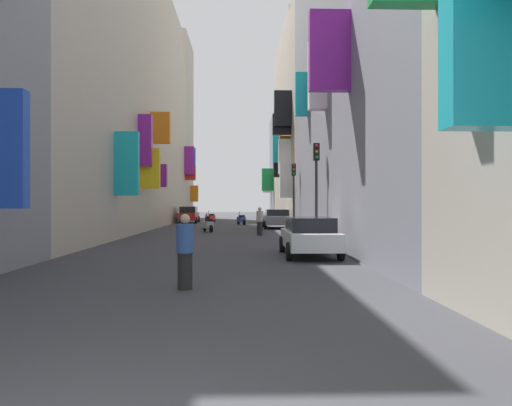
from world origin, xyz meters
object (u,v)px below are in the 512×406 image
at_px(parked_car_red, 189,214).
at_px(scooter_white, 207,222).
at_px(scooter_black, 181,221).
at_px(traffic_light_near_corner, 316,176).
at_px(parked_car_white, 309,235).
at_px(scooter_silver, 208,225).
at_px(pedestrian_near_left, 260,221).
at_px(scooter_blue, 241,220).
at_px(pedestrian_crossing, 185,252).
at_px(traffic_light_far_corner, 294,186).
at_px(scooter_red, 211,218).
at_px(parked_car_grey, 277,218).

height_order(parked_car_red, scooter_white, parked_car_red).
relative_size(scooter_black, traffic_light_near_corner, 0.44).
height_order(parked_car_white, scooter_silver, parked_car_white).
xyz_separation_m(parked_car_white, pedestrian_near_left, (-1.34, 11.05, 0.09)).
distance_m(scooter_blue, scooter_black, 6.17).
distance_m(parked_car_white, pedestrian_near_left, 11.13).
relative_size(scooter_black, pedestrian_crossing, 1.20).
bearing_deg(scooter_blue, parked_car_red, 139.33).
relative_size(parked_car_white, scooter_black, 2.11).
xyz_separation_m(parked_car_white, scooter_white, (-4.98, 19.04, -0.27)).
bearing_deg(parked_car_red, pedestrian_near_left, -71.36).
xyz_separation_m(parked_car_red, scooter_black, (0.34, -8.32, -0.34)).
bearing_deg(pedestrian_near_left, scooter_white, 114.50).
distance_m(parked_car_white, traffic_light_far_corner, 13.82).
relative_size(scooter_red, traffic_light_far_corner, 0.40).
relative_size(parked_car_grey, scooter_white, 2.39).
bearing_deg(parked_car_grey, parked_car_red, 127.76).
height_order(scooter_white, traffic_light_near_corner, traffic_light_near_corner).
xyz_separation_m(scooter_blue, scooter_black, (-4.71, -3.98, 0.00)).
height_order(parked_car_white, parked_car_grey, parked_car_grey).
xyz_separation_m(pedestrian_crossing, traffic_light_near_corner, (4.49, 10.49, 2.23)).
distance_m(parked_car_white, scooter_silver, 15.26).
bearing_deg(parked_car_white, traffic_light_far_corner, 86.11).
bearing_deg(pedestrian_crossing, scooter_blue, 87.83).
bearing_deg(traffic_light_near_corner, pedestrian_crossing, -113.17).
bearing_deg(scooter_red, scooter_white, -87.94).
xyz_separation_m(parked_car_white, scooter_red, (-5.36, 29.66, -0.27)).
height_order(scooter_red, scooter_blue, same).
bearing_deg(traffic_light_far_corner, pedestrian_near_left, -131.58).
bearing_deg(scooter_blue, scooter_silver, -101.82).
distance_m(parked_car_red, scooter_black, 8.33).
bearing_deg(parked_car_grey, pedestrian_crossing, -98.54).
height_order(scooter_white, scooter_red, same).
relative_size(parked_car_grey, scooter_silver, 2.57).
bearing_deg(traffic_light_near_corner, scooter_white, 111.36).
relative_size(scooter_silver, pedestrian_crossing, 1.07).
relative_size(parked_car_red, parked_car_white, 1.02).
distance_m(parked_car_red, pedestrian_crossing, 35.86).
height_order(pedestrian_crossing, traffic_light_near_corner, traffic_light_near_corner).
bearing_deg(pedestrian_crossing, parked_car_grey, 81.46).
relative_size(parked_car_grey, traffic_light_near_corner, 1.00).
bearing_deg(pedestrian_crossing, scooter_black, 97.33).
relative_size(parked_car_white, traffic_light_near_corner, 0.92).
height_order(parked_car_red, traffic_light_near_corner, traffic_light_near_corner).
bearing_deg(parked_car_white, parked_car_grey, 89.27).
bearing_deg(scooter_white, parked_car_white, -75.34).
xyz_separation_m(scooter_blue, pedestrian_crossing, (-1.19, -31.31, 0.35)).
xyz_separation_m(scooter_white, traffic_light_near_corner, (5.86, -14.98, 2.58)).
relative_size(scooter_white, traffic_light_far_corner, 0.43).
bearing_deg(scooter_white, traffic_light_far_corner, -42.64).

